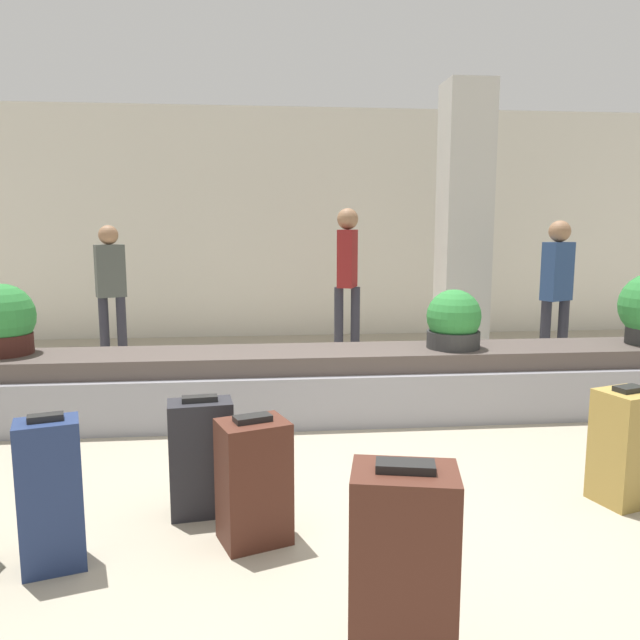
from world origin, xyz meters
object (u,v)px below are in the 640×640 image
object	(u,v)px
traveler_2	(111,282)
suitcase_1	(403,571)
suitcase_5	(254,481)
potted_plant_2	(454,322)
pillar	(464,224)
suitcase_2	(201,457)
suitcase_0	(51,495)
traveler_0	(347,268)
suitcase_4	(625,447)
traveler_1	(557,283)
potted_plant_1	(2,322)

from	to	relation	value
traveler_2	suitcase_1	bearing A→B (deg)	89.05
suitcase_5	potted_plant_2	size ratio (longest dim) A/B	1.33
pillar	suitcase_2	bearing A→B (deg)	-125.32
suitcase_0	potted_plant_2	bearing A→B (deg)	23.81
potted_plant_2	traveler_0	distance (m)	2.38
suitcase_0	suitcase_4	world-z (taller)	suitcase_0
suitcase_1	traveler_2	xyz separation A→B (m)	(-2.19, 5.38, 0.56)
suitcase_2	potted_plant_2	xyz separation A→B (m)	(1.95, 1.70, 0.46)
pillar	traveler_0	distance (m)	1.45
pillar	suitcase_5	size ratio (longest dim) A/B	4.85
suitcase_2	suitcase_4	size ratio (longest dim) A/B	0.98
suitcase_2	traveler_0	size ratio (longest dim) A/B	0.38
traveler_0	suitcase_5	bearing A→B (deg)	7.18
suitcase_2	traveler_2	size ratio (longest dim) A/B	0.42
traveler_1	suitcase_4	bearing A→B (deg)	45.11
traveler_2	suitcase_2	bearing A→B (deg)	85.53
traveler_0	traveler_1	world-z (taller)	traveler_0
potted_plant_2	suitcase_5	bearing A→B (deg)	-129.24
suitcase_4	potted_plant_1	distance (m)	4.56
suitcase_5	potted_plant_1	distance (m)	2.97
traveler_1	traveler_2	size ratio (longest dim) A/B	1.03
suitcase_2	traveler_1	world-z (taller)	traveler_1
suitcase_2	suitcase_4	xyz separation A→B (m)	(2.40, -0.09, 0.01)
suitcase_1	suitcase_5	xyz separation A→B (m)	(-0.53, 0.98, -0.06)
suitcase_5	potted_plant_2	xyz separation A→B (m)	(1.66, 2.04, 0.47)
suitcase_0	potted_plant_2	distance (m)	3.42
suitcase_0	suitcase_2	bearing A→B (deg)	21.32
pillar	traveler_2	size ratio (longest dim) A/B	2.02
potted_plant_1	traveler_1	size ratio (longest dim) A/B	0.35
suitcase_4	traveler_0	bearing A→B (deg)	86.46
traveler_1	traveler_2	world-z (taller)	traveler_1
pillar	traveler_2	world-z (taller)	pillar
suitcase_1	potted_plant_2	size ratio (longest dim) A/B	1.58
suitcase_2	suitcase_5	distance (m)	0.44
suitcase_0	potted_plant_1	world-z (taller)	potted_plant_1
suitcase_0	traveler_0	world-z (taller)	traveler_0
traveler_0	traveler_2	distance (m)	2.76
suitcase_0	traveler_2	xyz separation A→B (m)	(-0.73, 4.56, 0.58)
suitcase_0	traveler_1	size ratio (longest dim) A/B	0.45
suitcase_0	suitcase_5	distance (m)	0.94
pillar	traveler_1	distance (m)	1.28
suitcase_4	pillar	bearing A→B (deg)	67.66
suitcase_5	potted_plant_1	bearing A→B (deg)	113.46
suitcase_1	suitcase_2	distance (m)	1.55
pillar	traveler_0	world-z (taller)	pillar
potted_plant_2	suitcase_0	bearing A→B (deg)	-139.75
suitcase_1	traveler_2	bearing A→B (deg)	124.32
suitcase_0	potted_plant_2	xyz separation A→B (m)	(2.59, 2.20, 0.43)
pillar	potted_plant_1	world-z (taller)	pillar
suitcase_4	potted_plant_2	world-z (taller)	potted_plant_2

